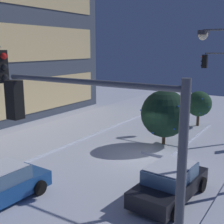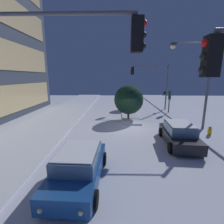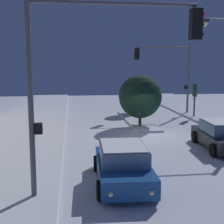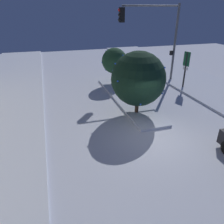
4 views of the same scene
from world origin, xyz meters
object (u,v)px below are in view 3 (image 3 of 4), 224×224
traffic_light_corner_far_left (98,61)px  decorated_tree_left_of_median (131,93)px  car_far (123,165)px  car_near (220,136)px  decorated_tree_median (140,97)px  parking_info_sign (195,96)px  traffic_light_corner_near_right (168,67)px

traffic_light_corner_far_left → decorated_tree_left_of_median: traffic_light_corner_far_left is taller
car_far → traffic_light_corner_far_left: size_ratio=0.69×
car_near → traffic_light_corner_far_left: (-5.25, 6.89, 3.84)m
car_near → decorated_tree_median: decorated_tree_median is taller
car_near → parking_info_sign: parking_info_sign is taller
car_near → traffic_light_corner_near_right: bearing=0.8°
traffic_light_corner_near_right → decorated_tree_left_of_median: (0.50, 3.11, -2.29)m
car_far → decorated_tree_median: size_ratio=1.22×
car_near → decorated_tree_left_of_median: 12.51m
parking_info_sign → decorated_tree_left_of_median: 5.52m
car_far → traffic_light_corner_far_left: (-1.08, 0.99, 3.84)m
car_far → decorated_tree_left_of_median: decorated_tree_left_of_median is taller
car_far → decorated_tree_left_of_median: size_ratio=1.53×
car_far → decorated_tree_median: 11.01m
decorated_tree_median → parking_info_sign: bearing=-59.0°
traffic_light_corner_near_right → decorated_tree_median: size_ratio=1.65×
car_far → traffic_light_corner_near_right: bearing=159.8°
decorated_tree_left_of_median → traffic_light_corner_near_right: bearing=-99.1°
car_far → decorated_tree_left_of_median: (16.37, -3.42, 1.23)m
parking_info_sign → traffic_light_corner_near_right: bearing=-66.3°
traffic_light_corner_far_left → decorated_tree_median: 12.47m
parking_info_sign → decorated_tree_left_of_median: (2.69, 4.82, 0.11)m
traffic_light_corner_near_right → decorated_tree_median: 6.77m
car_near → traffic_light_corner_near_right: (11.70, -0.63, 3.52)m
car_near → decorated_tree_median: (6.34, 2.96, 1.46)m
car_far → parking_info_sign: 16.01m
decorated_tree_median → decorated_tree_left_of_median: size_ratio=1.25×
car_near → car_far: size_ratio=1.00×
traffic_light_corner_near_right → decorated_tree_left_of_median: size_ratio=2.06×
car_far → traffic_light_corner_far_left: bearing=-40.5°
car_far → traffic_light_corner_near_right: (15.87, -6.53, 3.51)m
traffic_light_corner_near_right → traffic_light_corner_far_left: 18.54m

